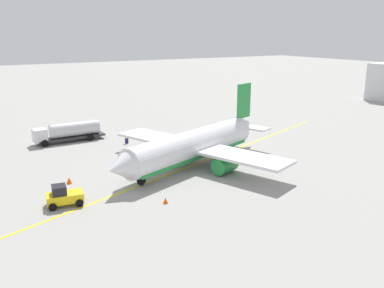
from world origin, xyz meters
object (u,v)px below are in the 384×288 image
(safety_cone_nose, at_px, (69,181))
(safety_cone_wingtip, at_px, (165,201))
(airplane, at_px, (194,145))
(refueling_worker, at_px, (127,138))
(fuel_tanker, at_px, (69,131))
(pushback_tug, at_px, (64,196))

(safety_cone_nose, height_order, safety_cone_wingtip, safety_cone_nose)
(airplane, height_order, refueling_worker, airplane)
(fuel_tanker, xyz_separation_m, safety_cone_nose, (4.94, 19.35, -1.36))
(airplane, relative_size, safety_cone_nose, 37.94)
(fuel_tanker, height_order, refueling_worker, fuel_tanker)
(fuel_tanker, bearing_deg, pushback_tug, 74.60)
(fuel_tanker, distance_m, refueling_worker, 9.65)
(fuel_tanker, relative_size, safety_cone_nose, 15.06)
(fuel_tanker, bearing_deg, safety_cone_nose, 75.67)
(fuel_tanker, relative_size, pushback_tug, 2.94)
(fuel_tanker, bearing_deg, safety_cone_wingtip, 94.20)
(fuel_tanker, xyz_separation_m, refueling_worker, (-7.71, 5.74, -0.91))
(airplane, xyz_separation_m, fuel_tanker, (11.37, -20.76, -0.98))
(pushback_tug, height_order, safety_cone_nose, pushback_tug)
(safety_cone_nose, bearing_deg, refueling_worker, -132.90)
(pushback_tug, relative_size, refueling_worker, 2.25)
(airplane, distance_m, fuel_tanker, 23.69)
(safety_cone_nose, xyz_separation_m, safety_cone_wingtip, (-7.16, 10.90, -0.07))
(fuel_tanker, bearing_deg, airplane, 118.71)
(safety_cone_wingtip, bearing_deg, safety_cone_nose, -56.68)
(fuel_tanker, distance_m, pushback_tug, 26.30)
(pushback_tug, bearing_deg, refueling_worker, -126.83)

